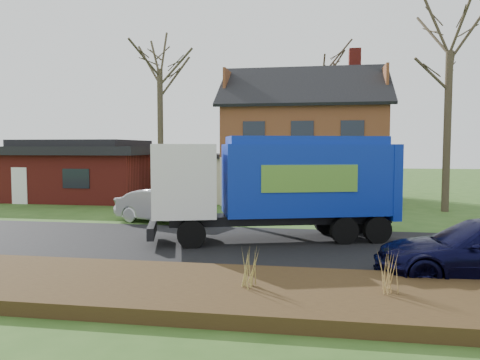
# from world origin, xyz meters

# --- Properties ---
(ground) EXTENTS (120.00, 120.00, 0.00)m
(ground) POSITION_xyz_m (0.00, 0.00, 0.00)
(ground) COLOR #2D501A
(ground) RESTS_ON ground
(road) EXTENTS (80.00, 7.00, 0.02)m
(road) POSITION_xyz_m (0.00, 0.00, 0.01)
(road) COLOR black
(road) RESTS_ON ground
(mulch_verge) EXTENTS (80.00, 3.50, 0.30)m
(mulch_verge) POSITION_xyz_m (0.00, -5.30, 0.15)
(mulch_verge) COLOR black
(mulch_verge) RESTS_ON ground
(main_house) EXTENTS (12.95, 8.95, 9.26)m
(main_house) POSITION_xyz_m (1.49, 13.91, 4.03)
(main_house) COLOR beige
(main_house) RESTS_ON ground
(ranch_house) EXTENTS (9.80, 8.20, 3.70)m
(ranch_house) POSITION_xyz_m (-12.00, 13.00, 1.81)
(ranch_house) COLOR maroon
(ranch_house) RESTS_ON ground
(garbage_truck) EXTENTS (8.72, 4.59, 3.61)m
(garbage_truck) POSITION_xyz_m (1.54, 1.20, 2.08)
(garbage_truck) COLOR black
(garbage_truck) RESTS_ON ground
(silver_sedan) EXTENTS (4.63, 2.81, 1.44)m
(silver_sedan) POSITION_xyz_m (-3.67, 4.21, 0.72)
(silver_sedan) COLOR #A7A8AE
(silver_sedan) RESTS_ON ground
(tree_front_west) EXTENTS (3.41, 3.41, 10.15)m
(tree_front_west) POSITION_xyz_m (-5.33, 8.63, 8.36)
(tree_front_west) COLOR #413827
(tree_front_west) RESTS_ON ground
(tree_front_east) EXTENTS (4.12, 4.12, 11.44)m
(tree_front_east) POSITION_xyz_m (9.21, 9.92, 9.30)
(tree_front_east) COLOR #433828
(tree_front_east) RESTS_ON ground
(tree_back) EXTENTS (3.94, 3.94, 12.48)m
(tree_back) POSITION_xyz_m (3.02, 21.59, 10.40)
(tree_back) COLOR #3C2E24
(tree_back) RESTS_ON ground
(grass_clump_mid) EXTENTS (0.30, 0.25, 0.85)m
(grass_clump_mid) POSITION_xyz_m (1.46, -5.41, 0.72)
(grass_clump_mid) COLOR #9D8B45
(grass_clump_mid) RESTS_ON mulch_verge
(grass_clump_east) EXTENTS (0.34, 0.28, 0.84)m
(grass_clump_east) POSITION_xyz_m (4.28, -5.28, 0.72)
(grass_clump_east) COLOR #9E7D45
(grass_clump_east) RESTS_ON mulch_verge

